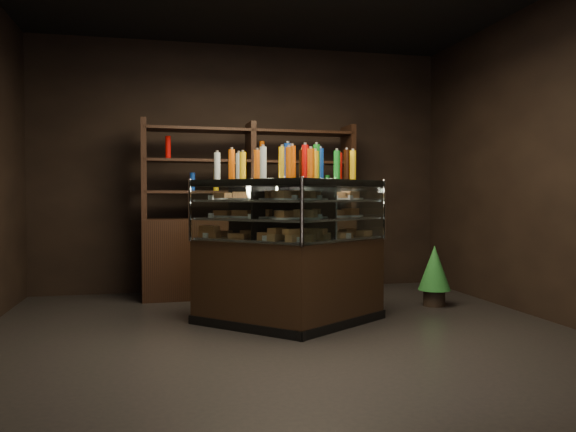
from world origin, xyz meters
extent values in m
plane|color=black|center=(0.00, 0.00, 0.00)|extent=(5.00, 5.00, 0.00)
cube|color=black|center=(0.00, 2.50, 1.50)|extent=(5.00, 0.02, 3.00)
cube|color=black|center=(0.00, -2.50, 1.50)|extent=(5.00, 0.02, 3.00)
cube|color=black|center=(2.50, 0.00, 1.50)|extent=(0.02, 5.00, 3.00)
cube|color=black|center=(0.40, 0.46, 0.38)|extent=(1.29, 1.14, 0.76)
cube|color=black|center=(0.40, 0.46, 0.04)|extent=(1.33, 1.17, 0.08)
cube|color=black|center=(0.40, 0.46, 1.27)|extent=(1.29, 1.14, 0.06)
cube|color=silver|center=(0.40, 0.46, 0.77)|extent=(1.22, 1.07, 0.02)
cube|color=silver|center=(0.40, 0.46, 0.95)|extent=(1.22, 1.07, 0.02)
cube|color=silver|center=(0.40, 0.46, 1.11)|extent=(1.22, 1.07, 0.02)
cube|color=white|center=(0.58, 0.22, 1.03)|extent=(0.96, 0.66, 0.54)
cylinder|color=silver|center=(1.05, 0.55, 1.03)|extent=(0.03, 0.03, 0.56)
cylinder|color=silver|center=(0.09, -0.10, 1.03)|extent=(0.03, 0.03, 0.56)
cube|color=black|center=(-0.12, 0.51, 0.38)|extent=(1.24, 1.23, 0.76)
cube|color=black|center=(-0.12, 0.51, 0.04)|extent=(1.28, 1.27, 0.08)
cube|color=black|center=(-0.12, 0.51, 1.27)|extent=(1.24, 1.23, 0.06)
cube|color=silver|center=(-0.12, 0.51, 0.77)|extent=(1.17, 1.17, 0.02)
cube|color=silver|center=(-0.12, 0.51, 0.95)|extent=(1.17, 1.17, 0.02)
cube|color=silver|center=(-0.12, 0.51, 1.11)|extent=(1.17, 1.17, 0.02)
cube|color=white|center=(-0.33, 0.30, 1.03)|extent=(0.84, 0.82, 0.54)
cylinder|color=silver|center=(0.09, -0.10, 1.03)|extent=(0.03, 0.03, 0.56)
cylinder|color=silver|center=(-0.74, 0.71, 1.03)|extent=(0.03, 0.03, 0.56)
cube|color=#C57846|center=(0.02, 0.16, 0.81)|extent=(0.20, 0.18, 0.06)
cube|color=#C57846|center=(0.29, 0.35, 0.81)|extent=(0.20, 0.18, 0.06)
cube|color=#C57846|center=(0.56, 0.53, 0.81)|extent=(0.20, 0.18, 0.06)
cube|color=#C57846|center=(0.82, 0.72, 0.81)|extent=(0.20, 0.18, 0.06)
cylinder|color=white|center=(0.04, 0.21, 0.97)|extent=(0.24, 0.24, 0.01)
cube|color=#C57846|center=(0.04, 0.21, 1.00)|extent=(0.19, 0.17, 0.05)
cylinder|color=white|center=(0.22, 0.34, 0.97)|extent=(0.24, 0.24, 0.01)
cube|color=#C57846|center=(0.22, 0.34, 1.00)|extent=(0.19, 0.17, 0.05)
cylinder|color=white|center=(0.40, 0.46, 0.97)|extent=(0.24, 0.24, 0.01)
cube|color=#C57846|center=(0.40, 0.46, 1.00)|extent=(0.19, 0.17, 0.05)
cylinder|color=white|center=(0.59, 0.59, 0.97)|extent=(0.24, 0.24, 0.01)
cube|color=#C57846|center=(0.59, 0.59, 1.00)|extent=(0.19, 0.17, 0.05)
cylinder|color=white|center=(0.77, 0.71, 0.97)|extent=(0.24, 0.24, 0.01)
cube|color=#C57846|center=(0.77, 0.71, 1.00)|extent=(0.19, 0.17, 0.05)
cylinder|color=white|center=(0.04, 0.21, 1.13)|extent=(0.24, 0.24, 0.02)
cube|color=#C57846|center=(0.04, 0.21, 1.16)|extent=(0.19, 0.17, 0.05)
cylinder|color=white|center=(0.22, 0.34, 1.13)|extent=(0.24, 0.24, 0.02)
cube|color=#C57846|center=(0.22, 0.34, 1.16)|extent=(0.19, 0.17, 0.05)
cylinder|color=white|center=(0.40, 0.46, 1.13)|extent=(0.24, 0.24, 0.02)
cube|color=#C57846|center=(0.40, 0.46, 1.16)|extent=(0.19, 0.17, 0.05)
cylinder|color=white|center=(0.59, 0.59, 1.13)|extent=(0.24, 0.24, 0.02)
cube|color=#C57846|center=(0.59, 0.59, 1.16)|extent=(0.19, 0.17, 0.05)
cylinder|color=white|center=(0.77, 0.71, 1.13)|extent=(0.24, 0.24, 0.02)
cube|color=#C57846|center=(0.77, 0.71, 1.16)|extent=(0.19, 0.17, 0.05)
cube|color=#C57846|center=(-0.49, 0.83, 0.81)|extent=(0.19, 0.19, 0.06)
cube|color=#C57846|center=(-0.26, 0.60, 0.81)|extent=(0.19, 0.19, 0.06)
cube|color=#C57846|center=(-0.03, 0.38, 0.81)|extent=(0.19, 0.19, 0.06)
cube|color=#C57846|center=(0.21, 0.15, 0.81)|extent=(0.19, 0.19, 0.06)
cylinder|color=white|center=(-0.44, 0.82, 0.97)|extent=(0.24, 0.24, 0.01)
cube|color=#C57846|center=(-0.44, 0.82, 1.00)|extent=(0.18, 0.18, 0.05)
cylinder|color=white|center=(-0.28, 0.67, 0.97)|extent=(0.24, 0.24, 0.01)
cube|color=#C57846|center=(-0.28, 0.67, 1.00)|extent=(0.18, 0.18, 0.05)
cylinder|color=white|center=(-0.12, 0.51, 0.97)|extent=(0.24, 0.24, 0.01)
cube|color=#C57846|center=(-0.12, 0.51, 1.00)|extent=(0.18, 0.18, 0.05)
cylinder|color=white|center=(0.04, 0.36, 0.97)|extent=(0.24, 0.24, 0.01)
cube|color=#C57846|center=(0.04, 0.36, 1.00)|extent=(0.18, 0.18, 0.05)
cylinder|color=white|center=(0.19, 0.20, 0.97)|extent=(0.24, 0.24, 0.01)
cube|color=#C57846|center=(0.19, 0.20, 1.00)|extent=(0.18, 0.18, 0.05)
cylinder|color=white|center=(-0.44, 0.82, 1.13)|extent=(0.24, 0.24, 0.02)
cube|color=#C57846|center=(-0.44, 0.82, 1.16)|extent=(0.18, 0.18, 0.05)
cylinder|color=white|center=(-0.28, 0.67, 1.13)|extent=(0.24, 0.24, 0.02)
cube|color=#C57846|center=(-0.28, 0.67, 1.16)|extent=(0.18, 0.18, 0.05)
cylinder|color=white|center=(-0.12, 0.51, 1.13)|extent=(0.24, 0.24, 0.02)
cube|color=#C57846|center=(-0.12, 0.51, 1.16)|extent=(0.18, 0.18, 0.05)
cylinder|color=white|center=(0.04, 0.36, 1.13)|extent=(0.24, 0.24, 0.02)
cube|color=#C57846|center=(0.04, 0.36, 1.16)|extent=(0.18, 0.18, 0.05)
cylinder|color=white|center=(0.19, 0.20, 1.13)|extent=(0.24, 0.24, 0.02)
cube|color=#C57846|center=(0.19, 0.20, 1.16)|extent=(0.18, 0.18, 0.05)
cylinder|color=silver|center=(0.00, 0.19, 1.44)|extent=(0.06, 0.06, 0.28)
cylinder|color=silver|center=(0.00, 0.19, 1.59)|extent=(0.03, 0.03, 0.02)
cylinder|color=#147223|center=(0.09, 0.25, 1.44)|extent=(0.06, 0.06, 0.28)
cylinder|color=silver|center=(0.09, 0.25, 1.59)|extent=(0.03, 0.03, 0.02)
cylinder|color=yellow|center=(0.18, 0.31, 1.44)|extent=(0.06, 0.06, 0.28)
cylinder|color=silver|center=(0.18, 0.31, 1.59)|extent=(0.03, 0.03, 0.02)
cylinder|color=#0F38B2|center=(0.27, 0.37, 1.44)|extent=(0.06, 0.06, 0.28)
cylinder|color=silver|center=(0.27, 0.37, 1.59)|extent=(0.03, 0.03, 0.02)
cylinder|color=#D8590A|center=(0.36, 0.43, 1.44)|extent=(0.06, 0.06, 0.28)
cylinder|color=silver|center=(0.36, 0.43, 1.59)|extent=(0.03, 0.03, 0.02)
cylinder|color=black|center=(0.45, 0.49, 1.44)|extent=(0.06, 0.06, 0.28)
cylinder|color=silver|center=(0.45, 0.49, 1.59)|extent=(0.03, 0.03, 0.02)
cylinder|color=#B20C0A|center=(0.54, 0.56, 1.44)|extent=(0.06, 0.06, 0.28)
cylinder|color=silver|center=(0.54, 0.56, 1.59)|extent=(0.03, 0.03, 0.02)
cylinder|color=silver|center=(0.63, 0.62, 1.44)|extent=(0.06, 0.06, 0.28)
cylinder|color=silver|center=(0.63, 0.62, 1.59)|extent=(0.03, 0.03, 0.02)
cylinder|color=#147223|center=(0.72, 0.68, 1.44)|extent=(0.06, 0.06, 0.28)
cylinder|color=silver|center=(0.72, 0.68, 1.59)|extent=(0.03, 0.03, 0.02)
cylinder|color=yellow|center=(0.81, 0.74, 1.44)|extent=(0.06, 0.06, 0.28)
cylinder|color=silver|center=(0.81, 0.74, 1.59)|extent=(0.03, 0.03, 0.02)
cylinder|color=silver|center=(-0.47, 0.85, 1.44)|extent=(0.06, 0.06, 0.28)
cylinder|color=silver|center=(-0.47, 0.85, 1.59)|extent=(0.03, 0.03, 0.02)
cylinder|color=#147223|center=(-0.39, 0.78, 1.44)|extent=(0.06, 0.06, 0.28)
cylinder|color=silver|center=(-0.39, 0.78, 1.59)|extent=(0.03, 0.03, 0.02)
cylinder|color=yellow|center=(-0.32, 0.70, 1.44)|extent=(0.06, 0.06, 0.28)
cylinder|color=silver|center=(-0.32, 0.70, 1.59)|extent=(0.03, 0.03, 0.02)
cylinder|color=#0F38B2|center=(-0.24, 0.62, 1.44)|extent=(0.06, 0.06, 0.28)
cylinder|color=silver|center=(-0.24, 0.62, 1.59)|extent=(0.03, 0.03, 0.02)
cylinder|color=#D8590A|center=(-0.16, 0.55, 1.44)|extent=(0.06, 0.06, 0.28)
cylinder|color=silver|center=(-0.16, 0.55, 1.59)|extent=(0.03, 0.03, 0.02)
cylinder|color=black|center=(-0.08, 0.47, 1.44)|extent=(0.06, 0.06, 0.28)
cylinder|color=silver|center=(-0.08, 0.47, 1.59)|extent=(0.03, 0.03, 0.02)
cylinder|color=#B20C0A|center=(-0.01, 0.40, 1.44)|extent=(0.06, 0.06, 0.28)
cylinder|color=silver|center=(-0.01, 0.40, 1.59)|extent=(0.03, 0.03, 0.02)
cylinder|color=silver|center=(0.07, 0.32, 1.44)|extent=(0.06, 0.06, 0.28)
cylinder|color=silver|center=(0.07, 0.32, 1.59)|extent=(0.03, 0.03, 0.02)
cylinder|color=#147223|center=(0.15, 0.24, 1.44)|extent=(0.06, 0.06, 0.28)
cylinder|color=silver|center=(0.15, 0.24, 1.59)|extent=(0.03, 0.03, 0.02)
cylinder|color=yellow|center=(0.23, 0.17, 1.44)|extent=(0.06, 0.06, 0.28)
cylinder|color=silver|center=(0.23, 0.17, 1.59)|extent=(0.03, 0.03, 0.02)
cylinder|color=black|center=(1.80, 1.01, 0.08)|extent=(0.22, 0.22, 0.17)
cone|color=#164F24|center=(1.80, 1.01, 0.40)|extent=(0.34, 0.34, 0.47)
cone|color=#164F24|center=(1.80, 1.01, 0.56)|extent=(0.26, 0.26, 0.33)
cube|color=black|center=(0.02, 2.05, 0.45)|extent=(2.47, 0.51, 0.90)
cube|color=black|center=(-1.18, 2.00, 1.45)|extent=(0.07, 0.38, 1.10)
cube|color=black|center=(0.02, 2.05, 1.45)|extent=(0.07, 0.38, 1.10)
cube|color=black|center=(1.21, 2.10, 1.45)|extent=(0.07, 0.38, 1.10)
cube|color=black|center=(0.02, 2.05, 1.20)|extent=(2.42, 0.47, 0.03)
cube|color=black|center=(0.02, 2.05, 1.55)|extent=(2.42, 0.47, 0.03)
cube|color=black|center=(0.02, 2.05, 1.90)|extent=(2.42, 0.47, 0.03)
cylinder|color=silver|center=(-0.92, 2.01, 1.32)|extent=(0.06, 0.06, 0.22)
cylinder|color=#147223|center=(-0.65, 2.02, 1.32)|extent=(0.06, 0.06, 0.22)
cylinder|color=yellow|center=(-0.38, 2.03, 1.32)|extent=(0.06, 0.06, 0.22)
cylinder|color=#0F38B2|center=(-0.12, 2.04, 1.32)|extent=(0.06, 0.06, 0.22)
cylinder|color=#D8590A|center=(0.15, 2.06, 1.32)|extent=(0.06, 0.06, 0.22)
cylinder|color=black|center=(0.42, 2.07, 1.32)|extent=(0.06, 0.06, 0.22)
cylinder|color=#B20C0A|center=(0.68, 2.08, 1.32)|extent=(0.06, 0.06, 0.22)
cylinder|color=silver|center=(0.95, 2.09, 1.32)|extent=(0.06, 0.06, 0.22)
camera|label=1|loc=(-0.98, -4.38, 1.15)|focal=35.00mm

